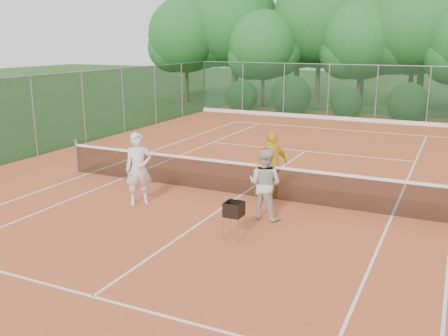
% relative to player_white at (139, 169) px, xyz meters
% --- Properties ---
extents(ground, '(120.00, 120.00, 0.00)m').
position_rel_player_white_xyz_m(ground, '(2.17, 1.85, -0.99)').
color(ground, '#214418').
rests_on(ground, ground).
extents(clay_court, '(18.00, 36.00, 0.02)m').
position_rel_player_white_xyz_m(clay_court, '(2.17, 1.85, -0.98)').
color(clay_court, '#BD562B').
rests_on(clay_court, ground).
extents(tennis_net, '(11.97, 0.10, 1.10)m').
position_rel_player_white_xyz_m(tennis_net, '(2.17, 1.85, -0.46)').
color(tennis_net, gray).
rests_on(tennis_net, clay_court).
extents(player_white, '(0.83, 0.82, 1.93)m').
position_rel_player_white_xyz_m(player_white, '(0.00, 0.00, 0.00)').
color(player_white, silver).
rests_on(player_white, clay_court).
extents(player_center_grp, '(0.92, 0.75, 1.79)m').
position_rel_player_white_xyz_m(player_center_grp, '(3.43, 0.37, -0.08)').
color(player_center_grp, beige).
rests_on(player_center_grp, clay_court).
extents(player_yellow, '(0.93, 1.19, 1.89)m').
position_rel_player_white_xyz_m(player_yellow, '(3.03, 1.96, -0.02)').
color(player_yellow, yellow).
rests_on(player_yellow, clay_court).
extents(ball_hopper, '(0.37, 0.37, 0.86)m').
position_rel_player_white_xyz_m(ball_hopper, '(3.30, -1.18, -0.29)').
color(ball_hopper, gray).
rests_on(ball_hopper, clay_court).
extents(stray_ball_a, '(0.07, 0.07, 0.07)m').
position_rel_player_white_xyz_m(stray_ball_a, '(-1.65, 11.09, -0.93)').
color(stray_ball_a, '#CAED37').
rests_on(stray_ball_a, clay_court).
extents(stray_ball_b, '(0.07, 0.07, 0.07)m').
position_rel_player_white_xyz_m(stray_ball_b, '(1.21, 14.97, -0.93)').
color(stray_ball_b, '#B3D331').
rests_on(stray_ball_b, clay_court).
extents(stray_ball_c, '(0.07, 0.07, 0.07)m').
position_rel_player_white_xyz_m(stray_ball_c, '(4.48, 11.85, -0.93)').
color(stray_ball_c, '#D8EE37').
rests_on(stray_ball_c, clay_court).
extents(court_markings, '(11.03, 23.83, 0.01)m').
position_rel_player_white_xyz_m(court_markings, '(2.17, 1.85, -0.96)').
color(court_markings, white).
rests_on(court_markings, clay_court).
extents(fence_back, '(18.07, 0.07, 3.00)m').
position_rel_player_white_xyz_m(fence_back, '(2.17, 16.85, 0.53)').
color(fence_back, '#19381E').
rests_on(fence_back, clay_court).
extents(tropical_treeline, '(32.10, 8.49, 15.03)m').
position_rel_player_white_xyz_m(tropical_treeline, '(3.60, 22.07, 4.13)').
color(tropical_treeline, brown).
rests_on(tropical_treeline, ground).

